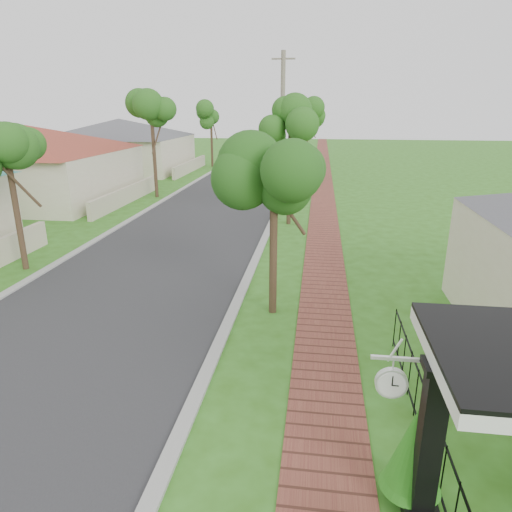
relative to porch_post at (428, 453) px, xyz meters
The scene contains 15 objects.
ground 4.79m from the porch_post, 167.60° to the left, with size 160.00×160.00×0.00m, color #326618.
road 22.34m from the porch_post, 109.77° to the left, with size 7.00×120.00×0.02m, color #28282B.
kerb_right 21.39m from the porch_post, 100.52° to the left, with size 0.30×120.00×0.10m, color #9E9E99.
kerb_left 23.83m from the porch_post, 118.07° to the left, with size 0.30×120.00×0.10m, color #9E9E99.
sidewalk 21.07m from the porch_post, 93.54° to the left, with size 1.50×120.00×0.03m, color brown.
porch_post is the anchor object (origin of this frame).
picket_fence 1.21m from the porch_post, 70.71° to the left, with size 0.03×8.02×1.00m.
street_trees 29.02m from the porch_post, 104.93° to the left, with size 10.70×37.65×5.89m.
far_house_red 28.70m from the porch_post, 132.91° to the left, with size 15.56×15.56×4.60m.
far_house_grey 40.09m from the porch_post, 119.15° to the left, with size 15.56×15.56×4.60m.
parked_car_red 33.48m from the porch_post, 99.54° to the left, with size 1.63×4.05×1.38m, color #5B0D16.
parked_car_white 30.33m from the porch_post, 97.86° to the left, with size 1.52×4.36×1.44m, color silver.
near_tree 7.70m from the porch_post, 112.96° to the left, with size 1.96×1.96×5.04m.
utility_pole 20.08m from the porch_post, 100.60° to the left, with size 1.20×0.24×8.30m.
station_clock 1.05m from the porch_post, 141.07° to the left, with size 0.76×0.13×0.64m.
Camera 1 is at (2.92, -6.32, 5.61)m, focal length 32.00 mm.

